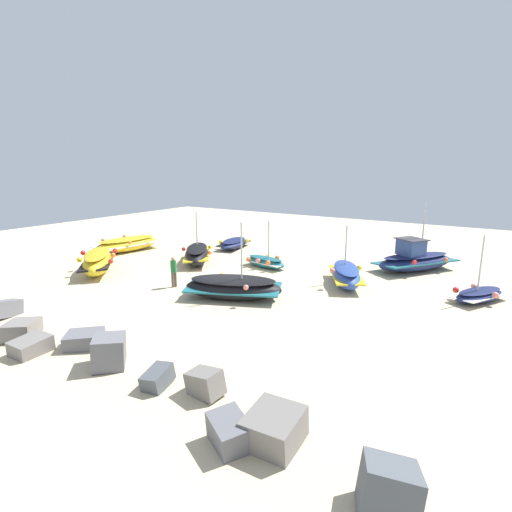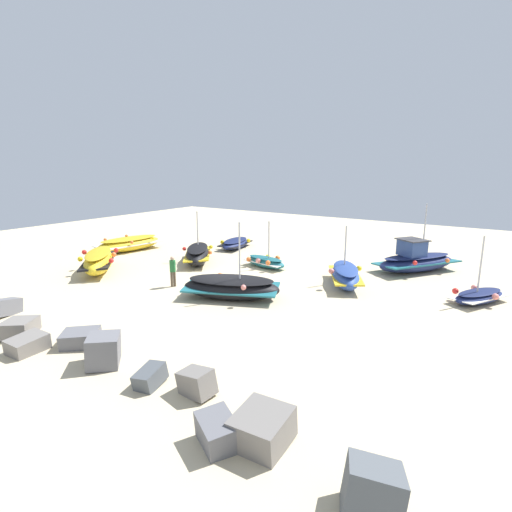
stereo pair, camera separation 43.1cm
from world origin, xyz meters
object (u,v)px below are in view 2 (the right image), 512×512
(fishing_boat_8, at_px, (416,261))
(fishing_boat_3, at_px, (265,262))
(fishing_boat_2, at_px, (129,244))
(fishing_boat_6, at_px, (235,243))
(fishing_boat_7, at_px, (345,275))
(fishing_boat_1, at_px, (231,287))
(fishing_boat_0, at_px, (479,296))
(person_walking, at_px, (173,269))
(fishing_boat_5, at_px, (99,261))
(fishing_boat_4, at_px, (198,254))

(fishing_boat_8, bearing_deg, fishing_boat_3, -28.38)
(fishing_boat_2, distance_m, fishing_boat_6, 8.06)
(fishing_boat_7, bearing_deg, fishing_boat_3, -126.66)
(fishing_boat_7, bearing_deg, fishing_boat_1, -64.91)
(fishing_boat_0, relative_size, fishing_boat_8, 0.59)
(fishing_boat_6, height_order, person_walking, person_walking)
(fishing_boat_3, height_order, fishing_boat_8, fishing_boat_8)
(fishing_boat_0, bearing_deg, fishing_boat_2, 121.71)
(fishing_boat_5, distance_m, fishing_boat_7, 14.74)
(fishing_boat_8, bearing_deg, person_walking, -10.06)
(fishing_boat_5, bearing_deg, fishing_boat_1, 46.38)
(fishing_boat_2, bearing_deg, fishing_boat_4, -81.92)
(fishing_boat_8, bearing_deg, fishing_boat_5, -22.44)
(fishing_boat_4, distance_m, fishing_boat_6, 5.30)
(fishing_boat_6, bearing_deg, fishing_boat_2, -61.48)
(fishing_boat_0, bearing_deg, fishing_boat_1, 148.73)
(fishing_boat_1, bearing_deg, fishing_boat_7, -150.04)
(fishing_boat_5, xyz_separation_m, fishing_boat_8, (-16.13, -10.80, -0.02))
(fishing_boat_2, relative_size, fishing_boat_8, 0.94)
(fishing_boat_1, height_order, fishing_boat_4, fishing_boat_1)
(fishing_boat_0, distance_m, fishing_boat_3, 12.03)
(fishing_boat_3, distance_m, fishing_boat_6, 6.41)
(fishing_boat_1, relative_size, fishing_boat_4, 1.16)
(fishing_boat_7, xyz_separation_m, person_walking, (7.60, 5.35, 0.39))
(fishing_boat_5, xyz_separation_m, person_walking, (-6.02, -0.27, 0.27))
(fishing_boat_1, bearing_deg, fishing_boat_6, -77.70)
(fishing_boat_4, xyz_separation_m, fishing_boat_5, (3.54, 5.03, 0.08))
(fishing_boat_3, xyz_separation_m, fishing_boat_8, (-8.18, -4.32, 0.29))
(fishing_boat_3, relative_size, fishing_boat_7, 0.74)
(fishing_boat_0, xyz_separation_m, fishing_boat_8, (3.86, -4.31, 0.34))
(fishing_boat_2, relative_size, fishing_boat_6, 1.38)
(fishing_boat_1, xyz_separation_m, fishing_boat_4, (6.23, -4.55, 0.05))
(person_walking, bearing_deg, fishing_boat_0, -133.55)
(fishing_boat_2, bearing_deg, fishing_boat_7, -79.67)
(fishing_boat_1, distance_m, fishing_boat_6, 12.03)
(fishing_boat_1, distance_m, fishing_boat_7, 6.43)
(fishing_boat_7, bearing_deg, fishing_boat_0, 69.76)
(fishing_boat_3, bearing_deg, person_walking, 84.11)
(fishing_boat_1, relative_size, fishing_boat_6, 1.34)
(fishing_boat_5, distance_m, fishing_boat_8, 19.41)
(fishing_boat_4, relative_size, fishing_boat_5, 0.96)
(fishing_boat_4, bearing_deg, fishing_boat_8, 76.27)
(fishing_boat_7, bearing_deg, fishing_boat_5, -95.63)
(person_walking, bearing_deg, fishing_boat_1, -154.39)
(fishing_boat_0, xyz_separation_m, fishing_boat_4, (16.45, 1.46, 0.28))
(fishing_boat_1, distance_m, person_walking, 3.77)
(fishing_boat_0, xyz_separation_m, fishing_boat_7, (6.36, 0.87, 0.25))
(fishing_boat_3, xyz_separation_m, fishing_boat_7, (-5.67, 0.86, 0.20))
(fishing_boat_1, distance_m, fishing_boat_4, 7.72)
(fishing_boat_2, height_order, fishing_boat_8, fishing_boat_8)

